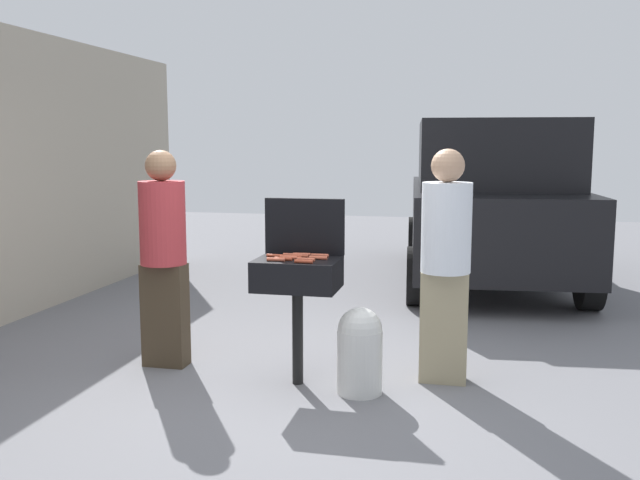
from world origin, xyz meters
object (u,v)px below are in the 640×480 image
object	(u,v)px
hot_dog_3	(292,255)
hot_dog_4	(320,255)
hot_dog_10	(275,256)
person_right	(446,257)
hot_dog_2	(300,256)
hot_dog_6	(276,260)
hot_dog_1	(289,258)
propane_tank	(360,349)
hot_dog_7	(283,259)
hot_dog_9	(302,254)
hot_dog_11	(318,258)
hot_dog_8	(304,261)
bbq_grill	(297,279)
parked_minivan	(489,201)
hot_dog_0	(293,257)
person_left	(163,250)
hot_dog_5	(306,259)

from	to	relation	value
hot_dog_3	hot_dog_4	bearing A→B (deg)	6.73
hot_dog_10	person_right	distance (m)	1.24
hot_dog_2	hot_dog_6	bearing A→B (deg)	-123.13
hot_dog_1	propane_tank	world-z (taller)	hot_dog_1
hot_dog_6	hot_dog_10	xyz separation A→B (m)	(-0.05, 0.16, 0.00)
propane_tank	person_right	world-z (taller)	person_right
hot_dog_7	hot_dog_9	bearing A→B (deg)	69.86
hot_dog_11	propane_tank	xyz separation A→B (m)	(0.32, -0.11, -0.62)
hot_dog_1	hot_dog_8	world-z (taller)	same
hot_dog_2	hot_dog_6	size ratio (longest dim) A/B	1.00
hot_dog_10	hot_dog_6	bearing A→B (deg)	-72.52
hot_dog_10	bbq_grill	bearing A→B (deg)	-10.22
bbq_grill	hot_dog_3	bearing A→B (deg)	124.90
hot_dog_6	parked_minivan	bearing A→B (deg)	70.84
hot_dog_9	parked_minivan	xyz separation A→B (m)	(1.41, 4.15, 0.08)
hot_dog_7	propane_tank	bearing A→B (deg)	-1.05
hot_dog_6	hot_dog_11	xyz separation A→B (m)	(0.28, 0.14, 0.00)
hot_dog_7	hot_dog_11	xyz separation A→B (m)	(0.23, 0.10, 0.00)
hot_dog_2	hot_dog_8	world-z (taller)	same
hot_dog_6	propane_tank	distance (m)	0.86
hot_dog_10	propane_tank	world-z (taller)	hot_dog_10
hot_dog_1	hot_dog_7	xyz separation A→B (m)	(-0.02, -0.06, 0.00)
hot_dog_1	hot_dog_0	bearing A→B (deg)	50.87
hot_dog_10	hot_dog_11	xyz separation A→B (m)	(0.32, -0.02, 0.00)
hot_dog_7	person_left	xyz separation A→B (m)	(-1.05, 0.28, -0.02)
hot_dog_0	hot_dog_5	xyz separation A→B (m)	(0.12, -0.09, 0.00)
hot_dog_6	person_right	distance (m)	1.23
hot_dog_10	parked_minivan	xyz separation A→B (m)	(1.58, 4.25, 0.08)
bbq_grill	parked_minivan	distance (m)	4.51
hot_dog_9	hot_dog_8	bearing A→B (deg)	-73.36
hot_dog_0	person_right	distance (m)	1.11
hot_dog_7	hot_dog_1	bearing A→B (deg)	71.70
bbq_grill	propane_tank	bearing A→B (deg)	-11.36
bbq_grill	hot_dog_6	distance (m)	0.24
hot_dog_0	propane_tank	bearing A→B (deg)	-11.39
hot_dog_8	hot_dog_11	world-z (taller)	same
hot_dog_6	person_left	bearing A→B (deg)	162.53
hot_dog_10	hot_dog_1	bearing A→B (deg)	-25.06
bbq_grill	hot_dog_4	distance (m)	0.24
bbq_grill	hot_dog_2	distance (m)	0.17
parked_minivan	hot_dog_4	bearing A→B (deg)	67.99
parked_minivan	bbq_grill	bearing A→B (deg)	66.73
hot_dog_4	person_left	xyz separation A→B (m)	(-1.27, 0.07, -0.02)
hot_dog_3	hot_dog_6	size ratio (longest dim) A/B	1.00
hot_dog_10	person_left	xyz separation A→B (m)	(-0.96, 0.16, -0.02)
hot_dog_2	hot_dog_7	bearing A→B (deg)	-118.03
hot_dog_2	hot_dog_8	bearing A→B (deg)	-69.05
hot_dog_4	hot_dog_9	xyz separation A→B (m)	(-0.14, 0.01, 0.00)
hot_dog_6	person_left	size ratio (longest dim) A/B	0.08
hot_dog_2	hot_dog_3	world-z (taller)	same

